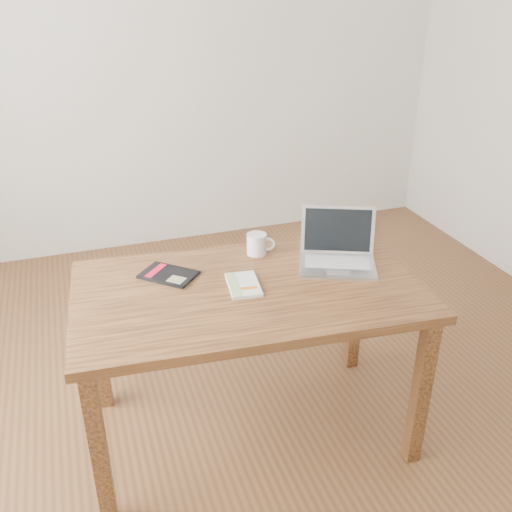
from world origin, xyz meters
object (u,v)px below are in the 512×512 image
object	(u,v)px
desk	(249,306)
black_guidebook	(169,275)
white_guidebook	(243,285)
coffee_mug	(257,244)
laptop	(338,253)

from	to	relation	value
desk	black_guidebook	size ratio (longest dim) A/B	5.50
white_guidebook	black_guidebook	bearing A→B (deg)	152.31
desk	coffee_mug	bearing A→B (deg)	69.30
white_guidebook	black_guidebook	size ratio (longest dim) A/B	0.81
black_guidebook	desk	bearing A→B (deg)	-80.91
desk	laptop	distance (m)	0.45
black_guidebook	laptop	size ratio (longest dim) A/B	0.66
desk	coffee_mug	size ratio (longest dim) A/B	11.73
white_guidebook	laptop	xyz separation A→B (m)	(0.44, 0.07, 0.04)
desk	laptop	xyz separation A→B (m)	(0.42, 0.07, 0.14)
black_guidebook	coffee_mug	distance (m)	0.42
black_guidebook	coffee_mug	world-z (taller)	coffee_mug
laptop	coffee_mug	distance (m)	0.35
desk	coffee_mug	world-z (taller)	coffee_mug
white_guidebook	coffee_mug	distance (m)	0.30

